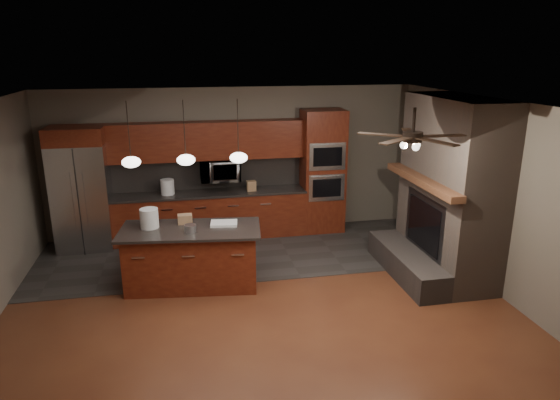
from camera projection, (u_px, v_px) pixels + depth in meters
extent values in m
plane|color=brown|center=(258.00, 301.00, 7.15)|extent=(7.00, 7.00, 0.00)
cube|color=white|center=(255.00, 104.00, 6.34)|extent=(7.00, 6.00, 0.02)
cube|color=#675C52|center=(233.00, 161.00, 9.56)|extent=(7.00, 0.02, 2.80)
cube|color=#675C52|center=(490.00, 194.00, 7.40)|extent=(0.02, 6.00, 2.80)
cube|color=#302D2B|center=(242.00, 253.00, 8.84)|extent=(7.00, 2.40, 0.01)
cube|color=brown|center=(451.00, 189.00, 7.70)|extent=(0.80, 2.00, 2.80)
cube|color=#3D3632|center=(406.00, 263.00, 7.93)|extent=(0.50, 2.00, 0.40)
cube|color=#2D2D30|center=(425.00, 225.00, 7.79)|extent=(0.05, 1.20, 0.95)
cube|color=black|center=(424.00, 225.00, 7.79)|extent=(0.02, 1.00, 0.75)
cube|color=brown|center=(422.00, 181.00, 7.56)|extent=(0.22, 2.10, 0.10)
cube|color=maroon|center=(211.00, 216.00, 9.47)|extent=(3.55, 0.60, 0.86)
cube|color=black|center=(210.00, 193.00, 9.34)|extent=(3.59, 0.64, 0.04)
cube|color=black|center=(209.00, 173.00, 9.51)|extent=(3.55, 0.03, 0.60)
cube|color=maroon|center=(208.00, 141.00, 9.17)|extent=(3.55, 0.35, 0.70)
cube|color=maroon|center=(322.00, 172.00, 9.66)|extent=(0.80, 0.60, 2.38)
cube|color=silver|center=(327.00, 188.00, 9.44)|extent=(0.70, 0.03, 0.52)
cube|color=black|center=(327.00, 188.00, 9.42)|extent=(0.55, 0.02, 0.35)
cube|color=silver|center=(327.00, 157.00, 9.27)|extent=(0.70, 0.03, 0.52)
cube|color=black|center=(328.00, 157.00, 9.25)|extent=(0.55, 0.02, 0.35)
imported|color=silver|center=(220.00, 170.00, 9.30)|extent=(0.73, 0.41, 0.50)
cube|color=silver|center=(82.00, 197.00, 8.82)|extent=(0.95, 0.72, 1.90)
cube|color=#2D2D30|center=(79.00, 203.00, 8.48)|extent=(0.02, 0.02, 1.88)
cube|color=silver|center=(72.00, 201.00, 8.43)|extent=(0.03, 0.03, 0.95)
cube|color=silver|center=(84.00, 200.00, 8.47)|extent=(0.03, 0.03, 0.95)
cube|color=maroon|center=(75.00, 135.00, 8.50)|extent=(0.95, 0.72, 0.30)
cube|color=maroon|center=(192.00, 259.00, 7.51)|extent=(2.00, 1.01, 0.88)
cube|color=black|center=(190.00, 230.00, 7.38)|extent=(2.16, 1.18, 0.04)
cylinder|color=silver|center=(149.00, 218.00, 7.38)|extent=(0.36, 0.36, 0.29)
cylinder|color=#B3B4B9|center=(190.00, 229.00, 7.21)|extent=(0.20, 0.20, 0.11)
cube|color=silver|center=(224.00, 223.00, 7.54)|extent=(0.43, 0.33, 0.04)
cube|color=#8B6748|center=(185.00, 219.00, 7.59)|extent=(0.22, 0.16, 0.14)
cylinder|color=white|center=(167.00, 187.00, 9.15)|extent=(0.30, 0.30, 0.28)
cube|color=#9D7551|center=(251.00, 186.00, 9.40)|extent=(0.18, 0.14, 0.19)
cylinder|color=black|center=(128.00, 130.00, 6.80)|extent=(0.01, 0.01, 0.78)
ellipsoid|color=white|center=(131.00, 162.00, 6.93)|extent=(0.26, 0.26, 0.16)
cylinder|color=black|center=(184.00, 128.00, 6.94)|extent=(0.01, 0.01, 0.78)
ellipsoid|color=white|center=(186.00, 160.00, 7.07)|extent=(0.26, 0.26, 0.16)
cylinder|color=black|center=(238.00, 127.00, 7.08)|extent=(0.01, 0.01, 0.78)
ellipsoid|color=white|center=(239.00, 158.00, 7.21)|extent=(0.26, 0.26, 0.16)
cylinder|color=black|center=(414.00, 120.00, 5.97)|extent=(0.04, 0.04, 0.30)
cylinder|color=black|center=(413.00, 137.00, 6.02)|extent=(0.24, 0.24, 0.12)
cube|color=black|center=(442.00, 136.00, 6.10)|extent=(0.60, 0.12, 0.01)
cube|color=black|center=(409.00, 132.00, 6.39)|extent=(0.30, 0.61, 0.01)
cube|color=black|center=(382.00, 135.00, 6.18)|extent=(0.56, 0.45, 0.01)
cube|color=black|center=(397.00, 141.00, 5.76)|extent=(0.56, 0.45, 0.01)
cube|color=black|center=(436.00, 142.00, 5.71)|extent=(0.30, 0.61, 0.01)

